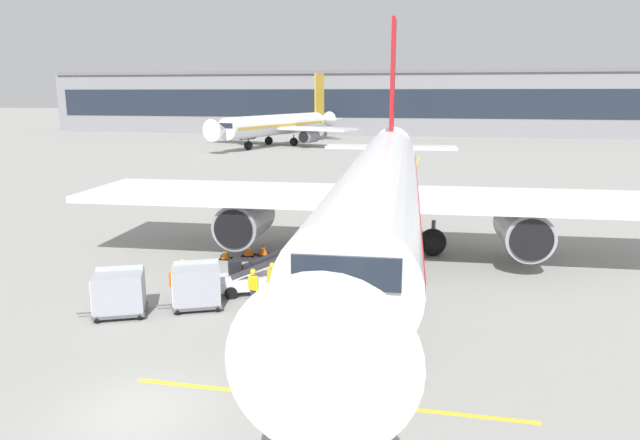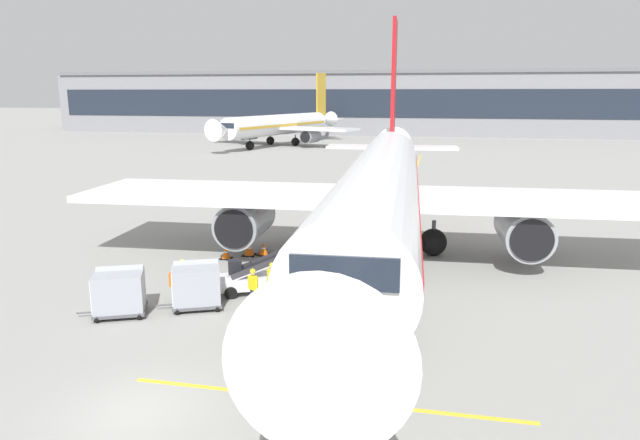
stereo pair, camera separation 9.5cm
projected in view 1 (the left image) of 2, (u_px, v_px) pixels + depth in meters
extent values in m
plane|color=gray|center=(138.00, 412.00, 16.18)|extent=(600.00, 600.00, 0.00)
cylinder|color=white|center=(380.00, 189.00, 29.90)|extent=(5.55, 32.75, 3.89)
cube|color=red|center=(380.00, 189.00, 29.90)|extent=(5.52, 31.45, 0.47)
cone|color=white|center=(336.00, 326.00, 12.30)|extent=(3.89, 4.07, 3.70)
cone|color=white|center=(391.00, 149.00, 48.57)|extent=(3.62, 6.38, 3.31)
cube|color=white|center=(227.00, 193.00, 32.08)|extent=(15.79, 7.30, 0.36)
cylinder|color=#93969E|center=(245.00, 220.00, 31.58)|extent=(2.62, 4.35, 2.41)
cylinder|color=black|center=(233.00, 229.00, 29.48)|extent=(2.05, 0.22, 2.05)
cube|color=white|center=(546.00, 202.00, 29.55)|extent=(15.79, 7.30, 0.36)
cylinder|color=#93969E|center=(523.00, 230.00, 29.39)|extent=(2.62, 4.35, 2.41)
cylinder|color=black|center=(532.00, 240.00, 27.30)|extent=(2.05, 0.22, 2.05)
cube|color=red|center=(393.00, 83.00, 45.90)|extent=(0.48, 3.92, 9.78)
cube|color=white|center=(391.00, 147.00, 46.70)|extent=(10.65, 3.14, 0.20)
cube|color=#1E2633|center=(349.00, 263.00, 14.80)|extent=(2.81, 1.89, 0.86)
cylinder|color=#47474C|center=(364.00, 301.00, 21.02)|extent=(0.22, 0.22, 1.22)
sphere|color=black|center=(364.00, 316.00, 21.15)|extent=(1.50, 1.50, 1.50)
cylinder|color=#47474C|center=(328.00, 228.00, 32.46)|extent=(0.22, 0.22, 1.22)
sphere|color=black|center=(328.00, 238.00, 32.59)|extent=(1.50, 1.50, 1.50)
cylinder|color=#47474C|center=(433.00, 231.00, 31.59)|extent=(0.22, 0.22, 1.22)
sphere|color=black|center=(433.00, 242.00, 31.73)|extent=(1.50, 1.50, 1.50)
cube|color=silver|center=(257.00, 281.00, 25.92)|extent=(3.75, 2.78, 0.44)
cube|color=black|center=(235.00, 268.00, 25.97)|extent=(0.77, 0.75, 0.70)
cylinder|color=#333338|center=(250.00, 266.00, 26.08)|extent=(0.08, 0.08, 0.80)
cube|color=silver|center=(284.00, 257.00, 25.92)|extent=(4.93, 2.74, 1.86)
cube|color=black|center=(284.00, 255.00, 25.90)|extent=(4.75, 2.56, 1.71)
cube|color=#333338|center=(285.00, 257.00, 25.47)|extent=(4.54, 1.94, 1.90)
cube|color=#333338|center=(283.00, 252.00, 26.32)|extent=(4.54, 1.94, 1.90)
cylinder|color=black|center=(285.00, 289.00, 25.48)|extent=(0.59, 0.40, 0.56)
cylinder|color=black|center=(281.00, 279.00, 26.89)|extent=(0.59, 0.40, 0.56)
cylinder|color=black|center=(231.00, 293.00, 25.04)|extent=(0.59, 0.40, 0.56)
cylinder|color=black|center=(230.00, 282.00, 26.45)|extent=(0.59, 0.40, 0.56)
cube|color=#515156|center=(198.00, 303.00, 24.05)|extent=(2.47, 2.26, 0.12)
cylinder|color=#4C4C51|center=(165.00, 305.00, 23.79)|extent=(0.67, 0.34, 0.07)
cube|color=#9EA3AD|center=(197.00, 284.00, 23.88)|extent=(2.34, 2.13, 1.50)
cube|color=#9EA3AD|center=(196.00, 269.00, 24.16)|extent=(2.03, 1.48, 0.74)
cube|color=silver|center=(173.00, 286.00, 23.69)|extent=(0.60, 1.33, 1.38)
sphere|color=black|center=(179.00, 300.00, 24.56)|extent=(0.30, 0.30, 0.30)
sphere|color=black|center=(178.00, 311.00, 23.26)|extent=(0.30, 0.30, 0.30)
sphere|color=black|center=(217.00, 297.00, 24.87)|extent=(0.30, 0.30, 0.30)
sphere|color=black|center=(218.00, 308.00, 23.57)|extent=(0.30, 0.30, 0.30)
cube|color=#515156|center=(121.00, 310.00, 23.22)|extent=(2.47, 2.26, 0.12)
cylinder|color=#4C4C51|center=(86.00, 313.00, 22.95)|extent=(0.67, 0.34, 0.07)
cube|color=#9EA3AD|center=(119.00, 291.00, 23.04)|extent=(2.34, 2.13, 1.50)
cube|color=#9EA3AD|center=(120.00, 276.00, 23.32)|extent=(2.03, 1.48, 0.74)
cube|color=silver|center=(94.00, 293.00, 22.85)|extent=(0.60, 1.33, 1.38)
sphere|color=black|center=(103.00, 307.00, 23.72)|extent=(0.30, 0.30, 0.30)
sphere|color=black|center=(97.00, 319.00, 22.42)|extent=(0.30, 0.30, 0.30)
sphere|color=black|center=(143.00, 304.00, 24.04)|extent=(0.30, 0.30, 0.30)
sphere|color=black|center=(140.00, 316.00, 22.74)|extent=(0.30, 0.30, 0.30)
cylinder|color=black|center=(174.00, 295.00, 24.32)|extent=(0.15, 0.15, 0.86)
cylinder|color=black|center=(178.00, 294.00, 24.43)|extent=(0.15, 0.15, 0.86)
cube|color=orange|center=(175.00, 278.00, 24.22)|extent=(0.42, 0.45, 0.58)
cube|color=white|center=(174.00, 278.00, 24.32)|extent=(0.22, 0.27, 0.08)
sphere|color=#9E7051|center=(175.00, 269.00, 24.13)|extent=(0.21, 0.21, 0.21)
sphere|color=yellow|center=(175.00, 268.00, 24.12)|extent=(0.23, 0.23, 0.23)
cylinder|color=orange|center=(170.00, 281.00, 24.08)|extent=(0.09, 0.09, 0.56)
cylinder|color=orange|center=(180.00, 278.00, 24.38)|extent=(0.09, 0.09, 0.56)
cylinder|color=#333847|center=(252.00, 298.00, 23.91)|extent=(0.15, 0.15, 0.86)
cylinder|color=#333847|center=(255.00, 300.00, 23.79)|extent=(0.15, 0.15, 0.86)
cube|color=yellow|center=(253.00, 283.00, 23.69)|extent=(0.45, 0.41, 0.58)
cube|color=white|center=(256.00, 282.00, 23.78)|extent=(0.29, 0.20, 0.08)
sphere|color=tan|center=(253.00, 273.00, 23.60)|extent=(0.21, 0.21, 0.21)
sphere|color=yellow|center=(253.00, 271.00, 23.59)|extent=(0.23, 0.23, 0.23)
cylinder|color=yellow|center=(250.00, 282.00, 23.87)|extent=(0.09, 0.09, 0.56)
cylinder|color=yellow|center=(257.00, 285.00, 23.54)|extent=(0.09, 0.09, 0.56)
cylinder|color=#514C42|center=(182.00, 288.00, 25.20)|extent=(0.15, 0.15, 0.86)
cylinder|color=#514C42|center=(185.00, 288.00, 25.14)|extent=(0.15, 0.15, 0.86)
cube|color=orange|center=(183.00, 273.00, 25.01)|extent=(0.41, 0.30, 0.58)
cube|color=white|center=(184.00, 272.00, 25.13)|extent=(0.34, 0.07, 0.08)
sphere|color=brown|center=(182.00, 264.00, 24.92)|extent=(0.21, 0.21, 0.21)
sphere|color=yellow|center=(182.00, 262.00, 24.91)|extent=(0.23, 0.23, 0.23)
cylinder|color=orange|center=(178.00, 273.00, 25.11)|extent=(0.09, 0.09, 0.56)
cylinder|color=orange|center=(187.00, 274.00, 24.94)|extent=(0.09, 0.09, 0.56)
cylinder|color=#333847|center=(271.00, 291.00, 24.76)|extent=(0.15, 0.15, 0.86)
cylinder|color=#333847|center=(274.00, 292.00, 24.64)|extent=(0.15, 0.15, 0.86)
cube|color=yellow|center=(272.00, 276.00, 24.55)|extent=(0.45, 0.40, 0.58)
cube|color=white|center=(274.00, 275.00, 24.64)|extent=(0.30, 0.18, 0.08)
sphere|color=beige|center=(272.00, 267.00, 24.46)|extent=(0.21, 0.21, 0.21)
sphere|color=yellow|center=(272.00, 265.00, 24.44)|extent=(0.23, 0.23, 0.23)
cylinder|color=yellow|center=(269.00, 276.00, 24.71)|extent=(0.09, 0.09, 0.56)
cylinder|color=yellow|center=(276.00, 278.00, 24.40)|extent=(0.09, 0.09, 0.56)
cube|color=black|center=(249.00, 255.00, 31.78)|extent=(0.70, 0.70, 0.05)
cone|color=orange|center=(249.00, 248.00, 31.70)|extent=(0.56, 0.56, 0.74)
cylinder|color=white|center=(249.00, 248.00, 31.69)|extent=(0.31, 0.31, 0.09)
cube|color=black|center=(263.00, 255.00, 31.86)|extent=(0.64, 0.64, 0.05)
cone|color=orange|center=(263.00, 248.00, 31.79)|extent=(0.52, 0.52, 0.68)
cylinder|color=white|center=(263.00, 248.00, 31.78)|extent=(0.28, 0.28, 0.08)
cube|color=black|center=(226.00, 258.00, 31.13)|extent=(0.61, 0.61, 0.05)
cone|color=orange|center=(226.00, 252.00, 31.06)|extent=(0.48, 0.48, 0.64)
cylinder|color=white|center=(226.00, 252.00, 31.05)|extent=(0.27, 0.27, 0.08)
cube|color=yellow|center=(382.00, 261.00, 30.70)|extent=(0.20, 110.00, 0.01)
cube|color=yellow|center=(326.00, 400.00, 16.81)|extent=(12.00, 0.20, 0.01)
cube|color=gray|center=(378.00, 104.00, 126.54)|extent=(147.57, 16.21, 12.79)
cube|color=#1E2633|center=(374.00, 103.00, 118.67)|extent=(143.14, 0.10, 5.75)
cube|color=slate|center=(378.00, 73.00, 123.53)|extent=(146.09, 13.78, 0.70)
cylinder|color=white|center=(276.00, 125.00, 97.11)|extent=(11.32, 27.33, 3.41)
cube|color=gold|center=(276.00, 125.00, 97.11)|extent=(11.03, 26.29, 0.41)
cone|color=white|center=(219.00, 130.00, 83.85)|extent=(4.10, 4.21, 3.24)
cone|color=white|center=(323.00, 119.00, 111.19)|extent=(4.37, 6.07, 2.90)
cube|color=white|center=(244.00, 126.00, 101.19)|extent=(14.12, 9.09, 0.36)
cylinder|color=#93969E|center=(247.00, 134.00, 100.55)|extent=(3.07, 4.04, 2.12)
cylinder|color=black|center=(241.00, 135.00, 98.97)|extent=(1.76, 0.64, 1.80)
cube|color=white|center=(316.00, 129.00, 94.43)|extent=(14.12, 9.09, 0.36)
cylinder|color=#93969E|center=(309.00, 136.00, 94.66)|extent=(3.07, 4.04, 2.12)
cylinder|color=black|center=(304.00, 137.00, 93.08)|extent=(1.76, 0.64, 1.80)
cube|color=gold|center=(319.00, 95.00, 109.03)|extent=(1.23, 3.24, 8.26)
cube|color=white|center=(319.00, 118.00, 109.73)|extent=(9.15, 4.71, 0.20)
cube|color=#1E2633|center=(229.00, 125.00, 85.78)|extent=(2.73, 2.17, 0.75)
cylinder|color=#47474C|center=(248.00, 142.00, 90.52)|extent=(0.22, 0.22, 1.16)
sphere|color=black|center=(248.00, 146.00, 90.65)|extent=(1.42, 1.42, 1.42)
cylinder|color=#47474C|center=(269.00, 137.00, 99.98)|extent=(0.22, 0.22, 1.16)
sphere|color=black|center=(269.00, 141.00, 100.10)|extent=(1.42, 1.42, 1.42)
cylinder|color=#47474C|center=(294.00, 138.00, 97.58)|extent=(0.22, 0.22, 1.16)
sphere|color=black|center=(294.00, 142.00, 97.71)|extent=(1.42, 1.42, 1.42)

